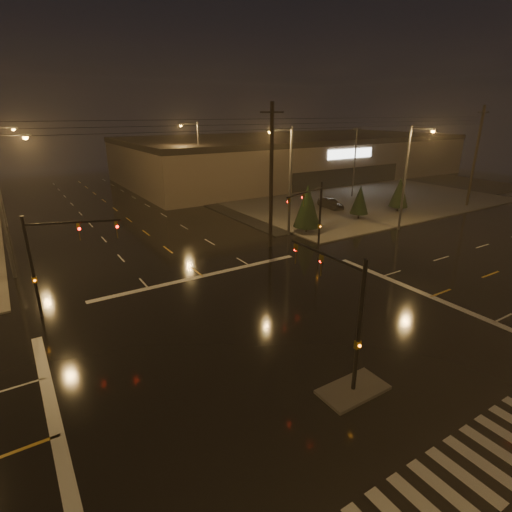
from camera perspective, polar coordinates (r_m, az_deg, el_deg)
name	(u,v)px	position (r m, az deg, el deg)	size (l,w,h in m)	color
ground	(295,347)	(20.79, 5.65, -12.84)	(140.00, 140.00, 0.00)	black
sidewalk_ne	(332,192)	(60.90, 10.84, 8.98)	(36.00, 36.00, 0.12)	#4D4A45
median_island	(353,390)	(18.37, 13.69, -18.07)	(3.00, 1.60, 0.15)	#4D4A45
crosswalk	(464,476)	(16.36, 27.60, -26.11)	(15.00, 2.60, 0.01)	beige
stop_bar_far	(203,276)	(29.21, -7.65, -2.86)	(16.00, 0.50, 0.01)	beige
parking_lot	(366,191)	(63.04, 15.47, 8.96)	(50.00, 24.00, 0.08)	black
retail_building	(294,155)	(75.66, 5.47, 14.20)	(60.20, 28.30, 7.20)	#6C5B4D
signal_mast_median	(344,304)	(16.97, 12.46, -6.68)	(0.25, 4.59, 6.00)	black
signal_mast_ne	(314,211)	(32.25, 8.26, 6.38)	(4.84, 1.86, 6.00)	black
signal_mast_nw	(50,254)	(24.95, -27.31, 0.30)	(4.84, 1.86, 6.00)	black
streetlight_1	(3,197)	(32.10, -32.42, 7.11)	(2.77, 0.32, 10.00)	#38383A
streetlight_3	(288,175)	(37.41, 4.53, 11.51)	(2.77, 0.32, 10.00)	#38383A
streetlight_4	(197,156)	(54.64, -8.46, 13.99)	(2.77, 0.32, 10.00)	#38383A
streetlight_6	(408,172)	(41.64, 20.95, 11.14)	(0.32, 2.77, 10.00)	#38383A
utility_pole_1	(271,177)	(33.92, 2.19, 11.26)	(2.20, 0.32, 12.00)	black
utility_pole_2	(475,157)	(56.48, 28.86, 12.34)	(2.20, 0.32, 12.00)	black
conifer_0	(307,206)	(38.91, 7.36, 7.15)	(2.62, 2.62, 4.79)	black
conifer_1	(360,200)	(45.26, 14.63, 7.80)	(1.97, 1.97, 3.77)	black
conifer_2	(400,192)	(50.01, 19.83, 8.58)	(2.19, 2.19, 4.12)	black
car_parked	(331,203)	(50.25, 10.60, 7.43)	(1.58, 3.93, 1.34)	black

